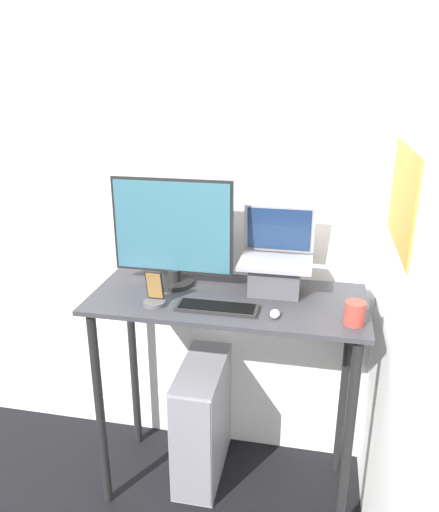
% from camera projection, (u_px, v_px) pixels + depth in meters
% --- Properties ---
extents(wall_back, '(6.00, 0.05, 2.60)m').
position_uv_depth(wall_back, '(242.00, 207.00, 2.29)').
color(wall_back, white).
rests_on(wall_back, ground_plane).
extents(wall_side_right, '(0.06, 6.00, 2.60)m').
position_uv_depth(wall_side_right, '(412.00, 263.00, 1.62)').
color(wall_side_right, white).
rests_on(wall_side_right, ground_plane).
extents(desk, '(1.15, 0.51, 1.00)m').
position_uv_depth(desk, '(227.00, 336.00, 2.15)').
color(desk, '#333338').
rests_on(desk, ground_plane).
extents(laptop, '(0.30, 0.24, 0.35)m').
position_uv_depth(laptop, '(276.00, 269.00, 2.10)').
color(laptop, '#4C4C51').
rests_on(laptop, desk).
extents(monitor, '(0.53, 0.17, 0.47)m').
position_uv_depth(monitor, '(172.00, 235.00, 2.13)').
color(monitor, black).
rests_on(monitor, desk).
extents(keyboard, '(0.32, 0.10, 0.02)m').
position_uv_depth(keyboard, '(217.00, 308.00, 1.97)').
color(keyboard, black).
rests_on(keyboard, desk).
extents(mouse, '(0.04, 0.06, 0.03)m').
position_uv_depth(mouse, '(275.00, 314.00, 1.91)').
color(mouse, white).
rests_on(mouse, desk).
extents(cell_phone, '(0.09, 0.09, 0.14)m').
position_uv_depth(cell_phone, '(154.00, 297.00, 2.00)').
color(cell_phone, '#4C4C51').
rests_on(cell_phone, desk).
extents(computer_tower, '(0.20, 0.48, 0.60)m').
position_uv_depth(computer_tower, '(202.00, 420.00, 2.42)').
color(computer_tower, gray).
rests_on(computer_tower, ground_plane).
extents(mug, '(0.08, 0.08, 0.09)m').
position_uv_depth(mug, '(355.00, 313.00, 1.84)').
color(mug, '#9E382D').
rests_on(mug, desk).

